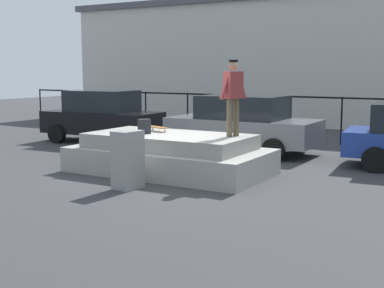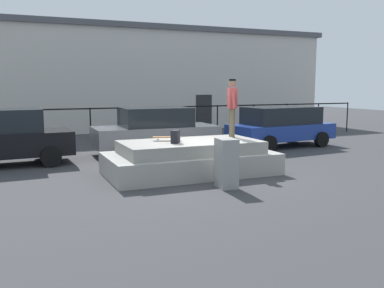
{
  "view_description": "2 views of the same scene",
  "coord_description": "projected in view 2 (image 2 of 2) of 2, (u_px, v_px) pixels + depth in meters",
  "views": [
    {
      "loc": [
        6.56,
        -10.5,
        2.52
      ],
      "look_at": [
        -0.41,
        1.47,
        0.56
      ],
      "focal_mm": 49.55,
      "sensor_mm": 36.0,
      "label": 1
    },
    {
      "loc": [
        -5.09,
        -10.91,
        2.56
      ],
      "look_at": [
        -0.04,
        0.93,
        0.77
      ],
      "focal_mm": 39.82,
      "sensor_mm": 36.0,
      "label": 2
    }
  ],
  "objects": [
    {
      "name": "car_grey_sedan_mid",
      "position": [
        156.0,
        130.0,
        15.82
      ],
      "size": [
        4.56,
        2.2,
        1.74
      ],
      "color": "slate",
      "rests_on": "ground_plane"
    },
    {
      "name": "warehouse_building",
      "position": [
        101.0,
        78.0,
        25.43
      ],
      "size": [
        27.3,
        6.49,
        5.9
      ],
      "color": "beige",
      "rests_on": "ground_plane"
    },
    {
      "name": "skateboarder",
      "position": [
        232.0,
        104.0,
        13.04
      ],
      "size": [
        0.36,
        0.84,
        1.78
      ],
      "color": "brown",
      "rests_on": "concrete_ledge"
    },
    {
      "name": "backpack",
      "position": [
        175.0,
        137.0,
        11.78
      ],
      "size": [
        0.33,
        0.34,
        0.36
      ],
      "primitive_type": "cube",
      "rotation": [
        0.0,
        0.0,
        4.08
      ],
      "color": "black",
      "rests_on": "concrete_ledge"
    },
    {
      "name": "skateboard",
      "position": [
        167.0,
        137.0,
        12.3
      ],
      "size": [
        0.83,
        0.47,
        0.12
      ],
      "color": "brown",
      "rests_on": "concrete_ledge"
    },
    {
      "name": "utility_box",
      "position": [
        226.0,
        163.0,
        10.64
      ],
      "size": [
        0.5,
        0.64,
        1.24
      ],
      "primitive_type": "cube",
      "rotation": [
        0.0,
        0.0,
        -0.1
      ],
      "color": "gray",
      "rests_on": "ground_plane"
    },
    {
      "name": "ground_plane",
      "position": [
        206.0,
        174.0,
        12.27
      ],
      "size": [
        60.0,
        60.0,
        0.0
      ],
      "primitive_type": "plane",
      "color": "#38383A"
    },
    {
      "name": "concrete_ledge",
      "position": [
        190.0,
        159.0,
        12.33
      ],
      "size": [
        4.83,
        2.5,
        0.96
      ],
      "color": "#9E9B93",
      "rests_on": "ground_plane"
    },
    {
      "name": "car_black_sedan_near",
      "position": [
        4.0,
        138.0,
        13.48
      ],
      "size": [
        4.23,
        2.16,
        1.8
      ],
      "color": "black",
      "rests_on": "ground_plane"
    },
    {
      "name": "fence_row",
      "position": [
        136.0,
        118.0,
        18.76
      ],
      "size": [
        24.06,
        0.06,
        1.61
      ],
      "color": "black",
      "rests_on": "ground_plane"
    },
    {
      "name": "car_blue_hatchback_far",
      "position": [
        281.0,
        125.0,
        17.77
      ],
      "size": [
        4.58,
        2.44,
        1.66
      ],
      "color": "navy",
      "rests_on": "ground_plane"
    }
  ]
}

